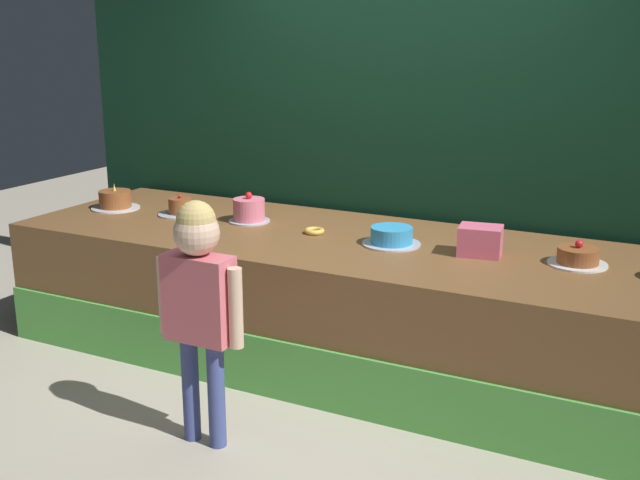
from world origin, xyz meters
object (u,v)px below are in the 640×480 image
donut (314,231)px  cake_far_left (115,200)px  child_figure (199,291)px  cake_left (180,208)px  pink_box (480,241)px  cake_center_left (249,211)px  cake_right (578,257)px  cake_center_right (392,237)px

donut → cake_far_left: cake_far_left is taller
child_figure → cake_left: size_ratio=4.08×
pink_box → donut: size_ratio=1.86×
child_figure → cake_left: 1.63m
child_figure → donut: child_figure is taller
cake_center_left → cake_right: 2.02m
child_figure → cake_center_right: (0.47, 1.20, 0.03)m
cake_far_left → donut: bearing=1.0°
cake_left → cake_center_left: 0.51m
cake_far_left → cake_right: cake_far_left is taller
child_figure → cake_center_left: size_ratio=4.56×
cake_far_left → cake_center_left: 1.01m
cake_left → donut: bearing=-1.6°
cake_right → donut: bearing=-177.8°
pink_box → cake_far_left: (-2.52, -0.03, -0.02)m
donut → cake_center_left: bearing=171.7°
child_figure → cake_far_left: bearing=142.3°
cake_center_left → donut: bearing=-8.3°
cake_left → cake_center_left: cake_center_left is taller
child_figure → donut: 1.22m
cake_far_left → cake_center_right: size_ratio=0.98×
cake_left → cake_right: 2.52m
child_figure → pink_box: child_figure is taller
cake_far_left → cake_center_right: 2.02m
pink_box → cake_center_left: size_ratio=0.86×
child_figure → pink_box: 1.57m
cake_left → cake_center_right: size_ratio=0.88×
pink_box → cake_far_left: size_ratio=0.70×
cake_right → child_figure: bearing=-139.1°
child_figure → cake_right: child_figure is taller
cake_center_right → cake_right: 1.01m
cake_left → cake_right: bearing=0.6°
child_figure → donut: bearing=91.6°
child_figure → cake_far_left: (-1.55, 1.20, 0.04)m
pink_box → cake_left: bearing=179.3°
cake_far_left → cake_left: (0.50, 0.05, -0.01)m
donut → cake_center_left: (-0.50, 0.07, 0.06)m
cake_far_left → cake_right: 3.03m
cake_center_left → cake_center_right: (1.01, -0.09, -0.02)m
child_figure → cake_center_left: child_figure is taller
cake_right → pink_box: bearing=-173.9°
cake_center_left → cake_right: (2.02, -0.02, -0.03)m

